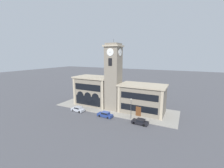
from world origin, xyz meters
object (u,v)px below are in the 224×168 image
parked_car_mid (105,114)px  parked_car_far (140,122)px  street_lamp (131,106)px  parked_car_near (78,109)px

parked_car_mid → parked_car_far: parked_car_mid is taller
parked_car_mid → parked_car_far: (9.97, 0.00, -0.05)m
parked_car_mid → street_lamp: (6.88, 1.67, 3.10)m
parked_car_mid → parked_car_near: bearing=3.3°
street_lamp → parked_car_far: bearing=-28.4°
parked_car_mid → street_lamp: size_ratio=0.79×
parked_car_near → street_lamp: (16.40, 1.67, 3.09)m
parked_car_near → street_lamp: size_ratio=0.77×
parked_car_near → parked_car_far: size_ratio=1.04×
parked_car_near → parked_car_far: (19.49, 0.00, -0.06)m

